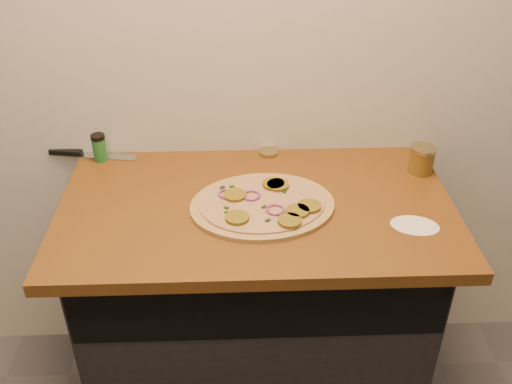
{
  "coord_description": "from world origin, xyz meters",
  "views": [
    {
      "loc": [
        -0.05,
        -0.01,
        1.88
      ],
      "look_at": [
        -0.0,
        1.4,
        0.95
      ],
      "focal_mm": 40.0,
      "sensor_mm": 36.0,
      "label": 1
    }
  ],
  "objects_px": {
    "chefs_knife": "(85,154)",
    "salsa_jar": "(422,159)",
    "spice_shaker": "(99,147)",
    "pizza": "(263,205)"
  },
  "relations": [
    {
      "from": "chefs_knife",
      "to": "salsa_jar",
      "type": "distance_m",
      "value": 1.14
    },
    {
      "from": "salsa_jar",
      "to": "spice_shaker",
      "type": "bearing_deg",
      "value": 173.74
    },
    {
      "from": "pizza",
      "to": "spice_shaker",
      "type": "xyz_separation_m",
      "value": [
        -0.54,
        0.31,
        0.04
      ]
    },
    {
      "from": "chefs_knife",
      "to": "spice_shaker",
      "type": "height_order",
      "value": "spice_shaker"
    },
    {
      "from": "chefs_knife",
      "to": "spice_shaker",
      "type": "bearing_deg",
      "value": -26.88
    },
    {
      "from": "chefs_knife",
      "to": "spice_shaker",
      "type": "relative_size",
      "value": 3.29
    },
    {
      "from": "pizza",
      "to": "chefs_knife",
      "type": "distance_m",
      "value": 0.69
    },
    {
      "from": "salsa_jar",
      "to": "chefs_knife",
      "type": "bearing_deg",
      "value": 172.53
    },
    {
      "from": "chefs_knife",
      "to": "salsa_jar",
      "type": "relative_size",
      "value": 3.45
    },
    {
      "from": "pizza",
      "to": "salsa_jar",
      "type": "height_order",
      "value": "salsa_jar"
    }
  ]
}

